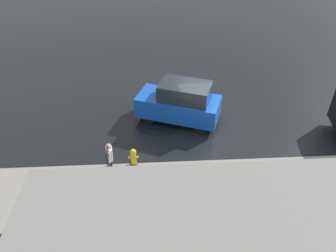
# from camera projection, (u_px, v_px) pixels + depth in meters

# --- Properties ---
(ground_plane) EXTENTS (60.00, 60.00, 0.00)m
(ground_plane) POSITION_uv_depth(u_px,v_px,m) (206.00, 125.00, 15.92)
(ground_plane) COLOR black
(kerb_strip) EXTENTS (24.00, 3.20, 0.04)m
(kerb_strip) POSITION_uv_depth(u_px,v_px,m) (222.00, 189.00, 12.51)
(kerb_strip) COLOR gray
(kerb_strip) RESTS_ON ground
(moving_hatchback) EXTENTS (4.25, 2.98, 2.06)m
(moving_hatchback) POSITION_uv_depth(u_px,v_px,m) (180.00, 103.00, 15.64)
(moving_hatchback) COLOR blue
(moving_hatchback) RESTS_ON ground
(fire_hydrant) EXTENTS (0.42, 0.31, 0.80)m
(fire_hydrant) POSITION_uv_depth(u_px,v_px,m) (134.00, 157.00, 13.41)
(fire_hydrant) COLOR gold
(fire_hydrant) RESTS_ON ground
(pedestrian) EXTENTS (0.28, 0.57, 1.22)m
(pedestrian) POSITION_uv_depth(u_px,v_px,m) (109.00, 155.00, 13.11)
(pedestrian) COLOR silver
(pedestrian) RESTS_ON ground
(metal_railing) EXTENTS (9.07, 0.04, 1.05)m
(metal_railing) POSITION_uv_depth(u_px,v_px,m) (280.00, 190.00, 11.49)
(metal_railing) COLOR #B7BABF
(metal_railing) RESTS_ON ground
(sign_post) EXTENTS (0.07, 0.44, 2.40)m
(sign_post) POSITION_uv_depth(u_px,v_px,m) (109.00, 168.00, 11.18)
(sign_post) COLOR #4C4C51
(sign_post) RESTS_ON ground
(puddle_patch) EXTENTS (2.47, 2.47, 0.01)m
(puddle_patch) POSITION_uv_depth(u_px,v_px,m) (159.00, 121.00, 16.18)
(puddle_patch) COLOR black
(puddle_patch) RESTS_ON ground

